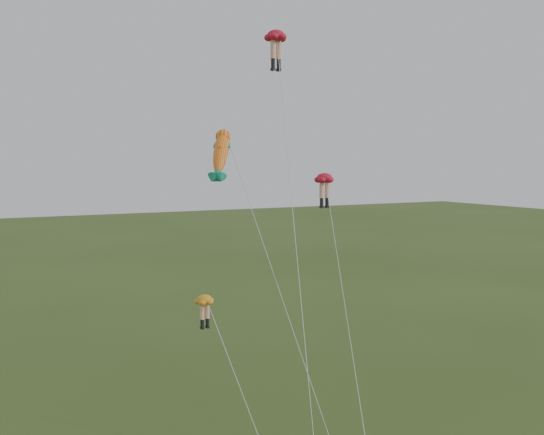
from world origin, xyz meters
name	(u,v)px	position (x,y,z in m)	size (l,w,h in m)	color
legs_kite_red_high	(277,46)	(1.87, 8.41, 21.31)	(3.48, 9.81, 22.25)	red
legs_kite_red_mid	(325,186)	(4.48, 7.12, 13.13)	(3.97, 9.93, 13.92)	red
legs_kite_yellow	(208,311)	(-4.81, 2.74, 7.62)	(2.09, 6.11, 8.35)	orange
fish_kite	(222,152)	(-2.02, 7.53, 15.10)	(3.77, 9.85, 16.72)	orange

